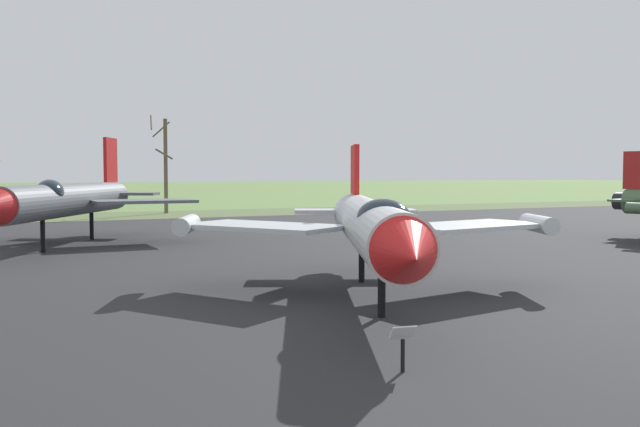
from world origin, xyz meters
The scene contains 6 objects.
asphalt_apron centered at (0.00, 18.37, 0.03)m, with size 105.77×61.23×0.05m, color #28282B.
grass_verge_strip centered at (0.00, 54.98, 0.03)m, with size 165.77×12.00×0.06m, color #55653B.
jet_fighter_front_left centered at (-8.53, 9.18, 2.28)m, with size 12.32×15.13×4.93m.
info_placard_front_left centered at (-12.02, 2.04, 0.59)m, with size 0.52×0.30×0.96m.
jet_fighter_front_right centered at (-14.97, 29.32, 2.50)m, with size 11.90×17.00×6.01m.
bare_tree_center centered at (-2.87, 57.00, 4.85)m, with size 2.32×2.70×9.38m.
Camera 1 is at (-19.32, -9.12, 3.84)m, focal length 39.61 mm.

